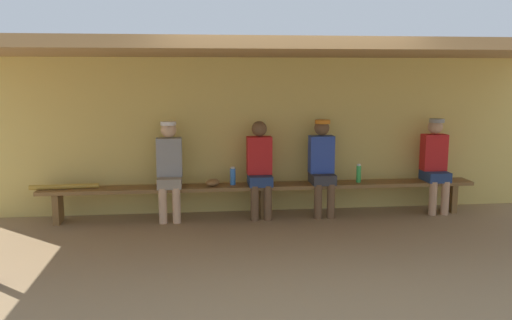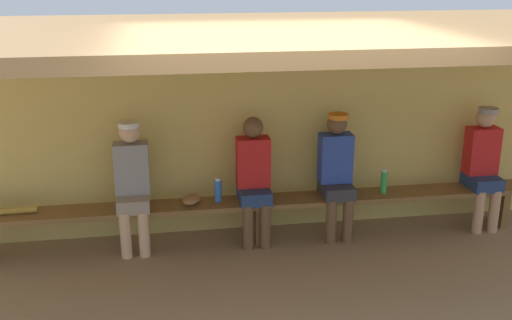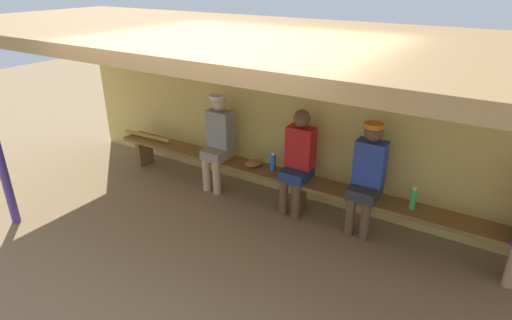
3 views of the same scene
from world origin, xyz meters
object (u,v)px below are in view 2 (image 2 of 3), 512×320
(player_in_blue, at_px, (483,162))
(player_near_post, at_px, (336,170))
(player_with_sunglasses, at_px, (254,176))
(bench, at_px, (257,206))
(water_bottle_blue, at_px, (384,182))
(player_shirtless_tan, at_px, (132,181))
(water_bottle_clear, at_px, (218,190))
(baseball_glove_worn, at_px, (191,200))

(player_in_blue, bearing_deg, player_near_post, 180.00)
(player_with_sunglasses, xyz_separation_m, player_in_blue, (2.53, 0.00, 0.02))
(player_near_post, height_order, player_in_blue, same)
(bench, relative_size, player_with_sunglasses, 4.49)
(player_with_sunglasses, bearing_deg, water_bottle_blue, -0.10)
(player_in_blue, bearing_deg, water_bottle_blue, -179.85)
(player_shirtless_tan, bearing_deg, water_bottle_clear, 1.89)
(player_with_sunglasses, distance_m, baseball_glove_worn, 0.69)
(player_shirtless_tan, distance_m, baseball_glove_worn, 0.63)
(player_near_post, distance_m, player_shirtless_tan, 2.11)
(baseball_glove_worn, bearing_deg, bench, 118.14)
(player_shirtless_tan, bearing_deg, water_bottle_blue, -0.07)
(player_in_blue, xyz_separation_m, water_bottle_blue, (-1.12, -0.00, -0.16))
(water_bottle_blue, bearing_deg, water_bottle_clear, 178.99)
(player_with_sunglasses, relative_size, player_in_blue, 0.99)
(player_with_sunglasses, height_order, baseball_glove_worn, player_with_sunglasses)
(bench, distance_m, player_shirtless_tan, 1.32)
(player_with_sunglasses, xyz_separation_m, water_bottle_clear, (-0.37, 0.03, -0.15))
(water_bottle_clear, bearing_deg, water_bottle_blue, -1.01)
(player_shirtless_tan, xyz_separation_m, water_bottle_clear, (0.86, 0.03, -0.17))
(bench, bearing_deg, water_bottle_clear, 175.52)
(player_shirtless_tan, xyz_separation_m, water_bottle_blue, (2.64, -0.00, -0.16))
(bench, bearing_deg, player_shirtless_tan, 179.84)
(water_bottle_blue, relative_size, baseball_glove_worn, 1.08)
(bench, bearing_deg, baseball_glove_worn, 179.56)
(player_near_post, relative_size, player_in_blue, 1.00)
(player_near_post, bearing_deg, player_in_blue, 0.00)
(bench, bearing_deg, player_near_post, 0.24)
(water_bottle_blue, bearing_deg, baseball_glove_worn, 179.87)
(player_with_sunglasses, relative_size, baseball_glove_worn, 5.56)
(player_near_post, bearing_deg, player_with_sunglasses, -179.97)
(baseball_glove_worn, bearing_deg, player_with_sunglasses, 118.39)
(baseball_glove_worn, bearing_deg, player_near_post, 118.52)
(player_near_post, relative_size, water_bottle_blue, 5.17)
(player_shirtless_tan, bearing_deg, baseball_glove_worn, 0.17)
(player_near_post, xyz_separation_m, player_shirtless_tan, (-2.11, 0.00, 0.00))
(player_with_sunglasses, height_order, player_in_blue, player_in_blue)
(bench, distance_m, player_with_sunglasses, 0.34)
(water_bottle_clear, relative_size, baseball_glove_worn, 1.04)
(water_bottle_blue, bearing_deg, player_shirtless_tan, 179.93)
(water_bottle_clear, distance_m, baseball_glove_worn, 0.29)
(water_bottle_clear, height_order, baseball_glove_worn, water_bottle_clear)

